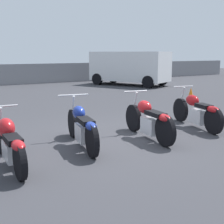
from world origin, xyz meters
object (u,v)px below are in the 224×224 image
(motorcycle_slot_1, at_px, (10,142))
(motorcycle_slot_4, at_px, (197,111))
(motorcycle_slot_2, at_px, (82,127))
(traffic_cone_far, at_px, (191,94))
(parked_van, at_px, (129,67))
(motorcycle_slot_3, at_px, (149,120))

(motorcycle_slot_1, bearing_deg, motorcycle_slot_4, 5.66)
(motorcycle_slot_2, relative_size, traffic_cone_far, 4.14)
(motorcycle_slot_4, height_order, parked_van, parked_van)
(motorcycle_slot_1, bearing_deg, motorcycle_slot_3, 4.13)
(motorcycle_slot_1, distance_m, motorcycle_slot_2, 1.61)
(motorcycle_slot_1, xyz_separation_m, motorcycle_slot_3, (3.16, 0.14, 0.02))
(motorcycle_slot_2, xyz_separation_m, motorcycle_slot_4, (3.34, -0.01, 0.00))
(motorcycle_slot_3, xyz_separation_m, parked_van, (6.50, 10.33, 0.69))
(motorcycle_slot_1, xyz_separation_m, motorcycle_slot_4, (4.91, 0.35, 0.01))
(motorcycle_slot_1, height_order, motorcycle_slot_3, motorcycle_slot_3)
(motorcycle_slot_1, relative_size, motorcycle_slot_2, 0.97)
(motorcycle_slot_1, height_order, parked_van, parked_van)
(motorcycle_slot_3, bearing_deg, parked_van, 65.40)
(motorcycle_slot_2, relative_size, motorcycle_slot_4, 1.00)
(motorcycle_slot_1, bearing_deg, parked_van, 48.90)
(motorcycle_slot_1, bearing_deg, motorcycle_slot_2, 14.55)
(motorcycle_slot_4, xyz_separation_m, traffic_cone_far, (3.50, 3.69, -0.17))
(motorcycle_slot_4, relative_size, traffic_cone_far, 4.12)
(motorcycle_slot_3, xyz_separation_m, motorcycle_slot_4, (1.75, 0.21, -0.01))
(motorcycle_slot_2, distance_m, motorcycle_slot_4, 3.34)
(motorcycle_slot_4, xyz_separation_m, parked_van, (4.75, 10.12, 0.70))
(motorcycle_slot_2, bearing_deg, motorcycle_slot_1, -156.22)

